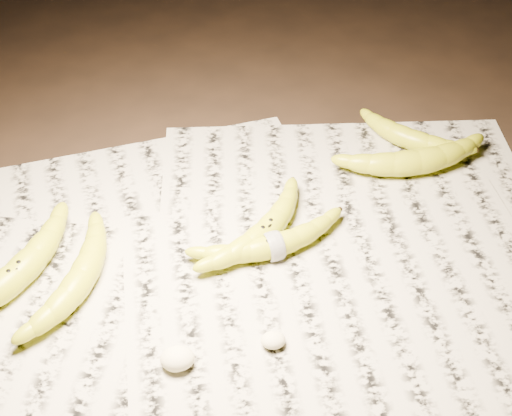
{
  "coord_description": "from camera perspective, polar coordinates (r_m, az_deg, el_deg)",
  "views": [
    {
      "loc": [
        -0.04,
        -0.67,
        0.7
      ],
      "look_at": [
        0.02,
        0.03,
        0.05
      ],
      "focal_mm": 50.0,
      "sensor_mm": 36.0,
      "label": 1
    }
  ],
  "objects": [
    {
      "name": "newspaper_patch",
      "position": [
        0.95,
        -1.93,
        -4.64
      ],
      "size": [
        0.9,
        0.7,
        0.01
      ],
      "primitive_type": "cube",
      "color": "#B2AE99",
      "rests_on": "ground"
    },
    {
      "name": "banana_center",
      "position": [
        0.97,
        0.76,
        -1.74
      ],
      "size": [
        0.17,
        0.18,
        0.04
      ],
      "primitive_type": null,
      "rotation": [
        0.0,
        0.0,
        0.84
      ],
      "color": "gold",
      "rests_on": "newspaper_patch"
    },
    {
      "name": "banana_left_b",
      "position": [
        0.93,
        -13.83,
        -5.31
      ],
      "size": [
        0.12,
        0.2,
        0.04
      ],
      "primitive_type": null,
      "rotation": [
        0.0,
        0.0,
        1.22
      ],
      "color": "gold",
      "rests_on": "newspaper_patch"
    },
    {
      "name": "flesh_chunk_a",
      "position": [
        0.84,
        -6.33,
        -11.73
      ],
      "size": [
        0.04,
        0.03,
        0.02
      ],
      "primitive_type": "ellipsoid",
      "color": "beige",
      "rests_on": "newspaper_patch"
    },
    {
      "name": "flesh_chunk_c",
      "position": [
        0.86,
        1.38,
        -10.36
      ],
      "size": [
        0.03,
        0.02,
        0.02
      ],
      "primitive_type": "ellipsoid",
      "color": "beige",
      "rests_on": "newspaper_patch"
    },
    {
      "name": "measuring_tape",
      "position": [
        0.95,
        1.42,
        -2.91
      ],
      "size": [
        0.02,
        0.04,
        0.04
      ],
      "primitive_type": "torus",
      "rotation": [
        0.0,
        1.57,
        0.28
      ],
      "color": "white",
      "rests_on": "newspaper_patch"
    },
    {
      "name": "ground",
      "position": [
        0.97,
        -1.24,
        -3.63
      ],
      "size": [
        3.0,
        3.0,
        0.0
      ],
      "primitive_type": "plane",
      "color": "black",
      "rests_on": "ground"
    },
    {
      "name": "banana_upper_b",
      "position": [
        1.15,
        12.2,
        5.6
      ],
      "size": [
        0.16,
        0.14,
        0.03
      ],
      "primitive_type": null,
      "rotation": [
        0.0,
        0.0,
        -0.66
      ],
      "color": "gold",
      "rests_on": "newspaper_patch"
    },
    {
      "name": "banana_upper_a",
      "position": [
        1.1,
        12.78,
        3.76
      ],
      "size": [
        0.22,
        0.09,
        0.04
      ],
      "primitive_type": null,
      "rotation": [
        0.0,
        0.0,
        0.14
      ],
      "color": "gold",
      "rests_on": "newspaper_patch"
    },
    {
      "name": "banana_left_a",
      "position": [
        0.96,
        -18.74,
        -5.02
      ],
      "size": [
        0.19,
        0.22,
        0.04
      ],
      "primitive_type": null,
      "rotation": [
        0.0,
        0.0,
        0.96
      ],
      "color": "gold",
      "rests_on": "newspaper_patch"
    },
    {
      "name": "banana_taped",
      "position": [
        0.95,
        1.42,
        -2.91
      ],
      "size": [
        0.2,
        0.11,
        0.03
      ],
      "primitive_type": null,
      "rotation": [
        0.0,
        0.0,
        0.28
      ],
      "color": "gold",
      "rests_on": "newspaper_patch"
    },
    {
      "name": "flesh_chunk_b",
      "position": [
        0.84,
        -6.42,
        -12.02
      ],
      "size": [
        0.03,
        0.03,
        0.02
      ],
      "primitive_type": "ellipsoid",
      "color": "beige",
      "rests_on": "newspaper_patch"
    }
  ]
}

